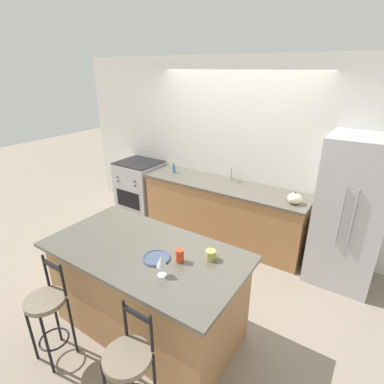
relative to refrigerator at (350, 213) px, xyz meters
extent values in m
plane|color=gray|center=(-1.72, -0.35, -0.92)|extent=(18.00, 18.00, 0.00)
cube|color=silver|center=(-1.72, 0.39, 0.43)|extent=(6.00, 0.07, 2.70)
cube|color=#A87547|center=(-1.72, 0.05, -0.48)|extent=(2.52, 0.68, 0.87)
cube|color=#5B564C|center=(-1.72, 0.05, -0.03)|extent=(2.56, 0.71, 0.03)
cube|color=black|center=(-1.72, 0.05, -0.02)|extent=(0.56, 0.36, 0.01)
cylinder|color=#ADAFB5|center=(-1.72, 0.27, 0.10)|extent=(0.02, 0.02, 0.22)
cylinder|color=#ADAFB5|center=(-1.72, 0.21, 0.20)|extent=(0.02, 0.12, 0.02)
cube|color=#A87547|center=(-1.50, -1.98, -0.46)|extent=(1.82, 0.91, 0.91)
cube|color=#5B564C|center=(-1.50, -1.98, 0.01)|extent=(1.94, 1.03, 0.03)
cube|color=#BCBCC1|center=(0.00, 0.00, 0.00)|extent=(0.74, 0.74, 1.84)
cylinder|color=#939399|center=(-0.06, -0.38, 0.09)|extent=(0.02, 0.02, 0.70)
cylinder|color=#939399|center=(0.06, -0.38, 0.09)|extent=(0.02, 0.02, 0.70)
cube|color=#B7B7BC|center=(-3.43, 0.04, -0.45)|extent=(0.73, 0.67, 0.95)
cube|color=black|center=(-3.43, -0.30, -0.56)|extent=(0.53, 0.01, 0.30)
cube|color=black|center=(-3.43, 0.04, 0.04)|extent=(0.73, 0.67, 0.02)
cylinder|color=black|center=(-3.63, -0.31, -0.18)|extent=(0.03, 0.02, 0.03)
cylinder|color=black|center=(-3.22, -0.31, -0.18)|extent=(0.03, 0.02, 0.03)
cylinder|color=black|center=(-3.63, -0.31, -0.26)|extent=(0.03, 0.02, 0.03)
cylinder|color=black|center=(-3.22, -0.31, -0.26)|extent=(0.03, 0.02, 0.03)
cylinder|color=black|center=(-2.12, -2.85, -0.60)|extent=(0.02, 0.02, 0.64)
cylinder|color=black|center=(-1.87, -2.85, -0.60)|extent=(0.02, 0.02, 0.64)
cylinder|color=black|center=(-2.12, -2.60, -0.60)|extent=(0.02, 0.02, 0.64)
cylinder|color=black|center=(-1.87, -2.60, -0.60)|extent=(0.02, 0.02, 0.64)
torus|color=black|center=(-2.00, -2.73, -0.72)|extent=(0.27, 0.27, 0.02)
cylinder|color=#7F705B|center=(-2.00, -2.73, -0.26)|extent=(0.35, 0.35, 0.04)
cylinder|color=black|center=(-2.12, -2.60, -0.08)|extent=(0.02, 0.02, 0.33)
cylinder|color=black|center=(-1.87, -2.60, -0.08)|extent=(0.02, 0.02, 0.33)
cube|color=black|center=(-2.00, -2.60, 0.03)|extent=(0.25, 0.02, 0.04)
cylinder|color=black|center=(-1.13, -2.61, -0.60)|extent=(0.02, 0.02, 0.64)
cylinder|color=#7F705B|center=(-1.01, -2.73, -0.26)|extent=(0.35, 0.35, 0.04)
cylinder|color=black|center=(-1.13, -2.61, -0.08)|extent=(0.02, 0.02, 0.33)
cylinder|color=black|center=(-0.88, -2.61, -0.08)|extent=(0.02, 0.02, 0.33)
cube|color=black|center=(-1.01, -2.61, 0.03)|extent=(0.25, 0.02, 0.04)
cylinder|color=#425170|center=(-1.31, -2.03, 0.03)|extent=(0.25, 0.25, 0.01)
torus|color=#425170|center=(-1.31, -2.03, 0.04)|extent=(0.24, 0.24, 0.01)
cylinder|color=white|center=(-1.13, -2.18, 0.03)|extent=(0.08, 0.08, 0.00)
cylinder|color=white|center=(-1.13, -2.18, 0.07)|extent=(0.01, 0.01, 0.09)
cone|color=white|center=(-1.13, -2.18, 0.17)|extent=(0.08, 0.08, 0.10)
cylinder|color=#C1B251|center=(-0.90, -1.77, 0.07)|extent=(0.09, 0.09, 0.09)
torus|color=#C1B251|center=(-0.86, -1.77, 0.07)|extent=(0.06, 0.01, 0.06)
cylinder|color=red|center=(-1.11, -1.94, 0.09)|extent=(0.07, 0.07, 0.12)
ellipsoid|color=beige|center=(-0.64, -0.08, 0.06)|extent=(0.18, 0.18, 0.14)
cylinder|color=brown|center=(-0.64, -0.08, 0.14)|extent=(0.03, 0.03, 0.02)
cylinder|color=teal|center=(-2.66, 0.05, 0.05)|extent=(0.05, 0.05, 0.13)
cylinder|color=black|center=(-2.66, 0.05, 0.13)|extent=(0.02, 0.02, 0.03)
camera|label=1|loc=(0.18, -3.72, 1.61)|focal=28.00mm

